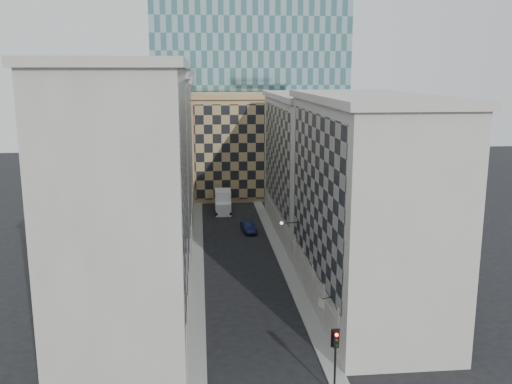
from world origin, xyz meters
TOP-DOWN VIEW (x-y plane):
  - sidewalk_west at (-5.25, 30.00)m, footprint 1.50×100.00m
  - sidewalk_east at (5.25, 30.00)m, footprint 1.50×100.00m
  - bldg_left_a at (-10.88, 11.00)m, footprint 10.80×22.80m
  - bldg_left_b at (-10.88, 33.00)m, footprint 10.80×22.80m
  - bldg_left_c at (-10.88, 55.00)m, footprint 10.80×22.80m
  - bldg_right_a at (10.88, 15.00)m, footprint 10.80×26.80m
  - bldg_right_b at (10.89, 42.00)m, footprint 10.80×28.80m
  - tan_block at (2.00, 67.90)m, footprint 16.80×14.80m
  - church_tower at (0.00, 82.00)m, footprint 7.20×7.20m
  - flagpoles_left at (-5.90, 6.00)m, footprint 0.10×6.33m
  - bracket_lamp at (4.38, 24.00)m, footprint 1.98×0.36m
  - traffic_light at (4.55, -0.47)m, footprint 0.61×0.52m
  - box_truck at (-1.06, 54.64)m, footprint 2.74×6.43m
  - dark_car at (2.07, 42.16)m, footprint 2.16×4.82m
  - shop_sign at (5.19, 7.12)m, footprint 1.03×0.72m

SIDE VIEW (x-z plane):
  - sidewalk_west at x=-5.25m, z-range 0.00..0.15m
  - sidewalk_east at x=5.25m, z-range 0.00..0.15m
  - dark_car at x=2.07m, z-range 0.00..1.53m
  - box_truck at x=-1.06m, z-range -0.23..3.27m
  - traffic_light at x=4.55m, z-range 1.21..6.09m
  - shop_sign at x=5.19m, z-range 3.41..4.25m
  - bracket_lamp at x=4.38m, z-range 6.02..6.38m
  - flagpoles_left at x=-5.90m, z-range 6.83..9.17m
  - tan_block at x=2.00m, z-range 0.04..18.84m
  - bldg_right_b at x=10.89m, z-range 0.00..19.70m
  - bldg_right_a at x=10.88m, z-range -0.03..20.67m
  - bldg_left_c at x=-10.88m, z-range -0.02..21.68m
  - bldg_left_b at x=-10.88m, z-range -0.03..22.67m
  - bldg_left_a at x=-10.88m, z-range -0.03..23.67m
  - church_tower at x=0.00m, z-range 1.20..52.70m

